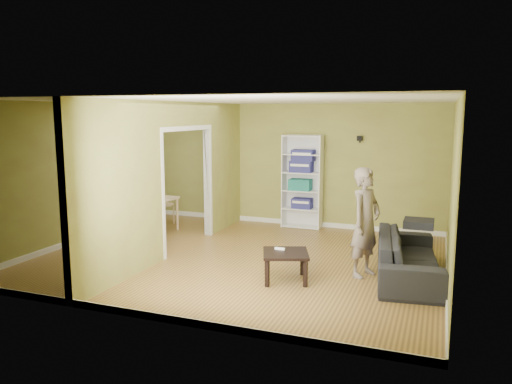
% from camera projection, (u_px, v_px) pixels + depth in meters
% --- Properties ---
extents(room_shell, '(6.50, 6.50, 6.50)m').
position_uv_depth(room_shell, '(240.00, 181.00, 8.18)').
color(room_shell, olive).
rests_on(room_shell, ground).
extents(partition, '(0.22, 5.50, 2.60)m').
position_uv_depth(partition, '(176.00, 178.00, 8.60)').
color(partition, olive).
rests_on(partition, ground).
extents(wall_speaker, '(0.10, 0.10, 0.10)m').
position_uv_depth(wall_speaker, '(360.00, 138.00, 10.06)').
color(wall_speaker, black).
rests_on(wall_speaker, room_shell).
extents(sofa, '(2.31, 1.20, 0.84)m').
position_uv_depth(sofa, '(409.00, 250.00, 7.31)').
color(sofa, black).
rests_on(sofa, ground).
extents(person, '(0.85, 0.77, 1.91)m').
position_uv_depth(person, '(366.00, 213.00, 7.32)').
color(person, slate).
rests_on(person, ground).
extents(bookshelf, '(0.82, 0.36, 1.96)m').
position_uv_depth(bookshelf, '(303.00, 181.00, 10.52)').
color(bookshelf, white).
rests_on(bookshelf, ground).
extents(paper_box_navy_a, '(0.42, 0.27, 0.21)m').
position_uv_depth(paper_box_navy_a, '(302.00, 203.00, 10.54)').
color(paper_box_navy_a, '#171248').
rests_on(paper_box_navy_a, bookshelf).
extents(paper_box_teal, '(0.46, 0.30, 0.23)m').
position_uv_depth(paper_box_teal, '(300.00, 185.00, 10.50)').
color(paper_box_teal, '#1A6768').
rests_on(paper_box_teal, bookshelf).
extents(paper_box_navy_b, '(0.46, 0.30, 0.24)m').
position_uv_depth(paper_box_navy_b, '(301.00, 166.00, 10.43)').
color(paper_box_navy_b, navy).
rests_on(paper_box_navy_b, bookshelf).
extents(paper_box_navy_c, '(0.46, 0.30, 0.24)m').
position_uv_depth(paper_box_navy_c, '(303.00, 155.00, 10.38)').
color(paper_box_navy_c, navy).
rests_on(paper_box_navy_c, bookshelf).
extents(coffee_table, '(0.64, 0.64, 0.43)m').
position_uv_depth(coffee_table, '(286.00, 256.00, 7.18)').
color(coffee_table, black).
rests_on(coffee_table, ground).
extents(game_controller, '(0.15, 0.04, 0.03)m').
position_uv_depth(game_controller, '(280.00, 249.00, 7.30)').
color(game_controller, white).
rests_on(game_controller, coffee_table).
extents(dining_table, '(1.13, 0.75, 0.70)m').
position_uv_depth(dining_table, '(147.00, 201.00, 10.21)').
color(dining_table, beige).
rests_on(dining_table, ground).
extents(chair_left, '(0.59, 0.59, 1.02)m').
position_uv_depth(chair_left, '(115.00, 204.00, 10.46)').
color(chair_left, '#DABA72').
rests_on(chair_left, ground).
extents(chair_near, '(0.49, 0.49, 0.97)m').
position_uv_depth(chair_near, '(127.00, 214.00, 9.62)').
color(chair_near, tan).
rests_on(chair_near, ground).
extents(chair_far, '(0.51, 0.51, 0.93)m').
position_uv_depth(chair_far, '(164.00, 203.00, 10.85)').
color(chair_far, tan).
rests_on(chair_far, ground).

